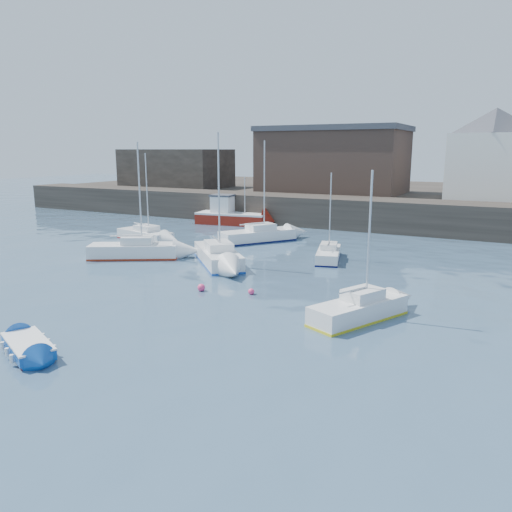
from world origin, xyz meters
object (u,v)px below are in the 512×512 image
at_px(sailboat_a, 134,250).
at_px(sailboat_h, 258,235).
at_px(blue_dinghy, 28,347).
at_px(sailboat_b, 218,255).
at_px(fishing_boat, 230,215).
at_px(buoy_mid, 251,294).
at_px(sailboat_c, 359,309).
at_px(sailboat_e, 145,235).
at_px(buoy_far, 224,256).
at_px(sailboat_f, 329,254).
at_px(buoy_near, 201,291).

bearing_deg(sailboat_a, sailboat_h, 64.01).
xyz_separation_m(blue_dinghy, sailboat_b, (-1.86, 16.78, 0.25)).
xyz_separation_m(fishing_boat, buoy_mid, (14.45, -22.25, -0.96)).
height_order(sailboat_b, sailboat_c, sailboat_b).
bearing_deg(buoy_mid, sailboat_e, 147.12).
xyz_separation_m(blue_dinghy, sailboat_e, (-12.33, 21.60, 0.16)).
height_order(blue_dinghy, sailboat_h, sailboat_h).
relative_size(sailboat_e, buoy_mid, 21.69).
bearing_deg(buoy_far, sailboat_e, 164.97).
height_order(sailboat_f, buoy_far, sailboat_f).
distance_m(sailboat_a, sailboat_e, 7.33).
distance_m(blue_dinghy, sailboat_b, 16.88).
bearing_deg(sailboat_f, sailboat_c, -64.28).
bearing_deg(sailboat_f, buoy_near, -108.04).
bearing_deg(sailboat_c, blue_dinghy, -135.81).
height_order(sailboat_a, sailboat_b, sailboat_b).
height_order(sailboat_f, buoy_near, sailboat_f).
bearing_deg(sailboat_a, sailboat_e, 123.91).
bearing_deg(buoy_near, buoy_mid, 14.61).
relative_size(sailboat_a, sailboat_e, 1.11).
bearing_deg(buoy_far, sailboat_c, -35.48).
bearing_deg(sailboat_c, buoy_mid, 167.86).
xyz_separation_m(sailboat_a, buoy_mid, (11.97, -4.29, -0.58)).
xyz_separation_m(buoy_mid, buoy_far, (-6.50, 7.81, 0.00)).
xyz_separation_m(blue_dinghy, sailboat_a, (-8.24, 15.51, 0.26)).
relative_size(sailboat_e, buoy_near, 17.36).
relative_size(sailboat_c, buoy_mid, 19.94).
bearing_deg(buoy_near, sailboat_h, 105.79).
relative_size(sailboat_f, buoy_near, 14.35).
distance_m(sailboat_f, sailboat_h, 8.87).
xyz_separation_m(sailboat_f, buoy_far, (-7.29, -2.43, -0.43)).
height_order(sailboat_b, sailboat_e, sailboat_b).
bearing_deg(buoy_far, sailboat_f, 18.45).
relative_size(sailboat_b, sailboat_c, 1.29).
relative_size(sailboat_b, sailboat_h, 1.04).
bearing_deg(sailboat_a, sailboat_c, -17.16).
bearing_deg(buoy_mid, buoy_far, 129.75).
distance_m(blue_dinghy, sailboat_a, 17.57).
height_order(sailboat_b, buoy_far, sailboat_b).
bearing_deg(sailboat_c, sailboat_b, 149.94).
distance_m(fishing_boat, sailboat_h, 10.80).
bearing_deg(fishing_boat, sailboat_a, -82.14).
xyz_separation_m(fishing_boat, sailboat_h, (7.40, -7.87, -0.41)).
relative_size(sailboat_c, buoy_far, 15.92).
xyz_separation_m(sailboat_a, sailboat_e, (-4.09, 6.09, -0.10)).
relative_size(fishing_boat, buoy_mid, 22.79).
height_order(blue_dinghy, buoy_mid, blue_dinghy).
distance_m(blue_dinghy, sailboat_f, 21.94).
bearing_deg(sailboat_e, sailboat_a, -56.09).
relative_size(blue_dinghy, sailboat_e, 0.45).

